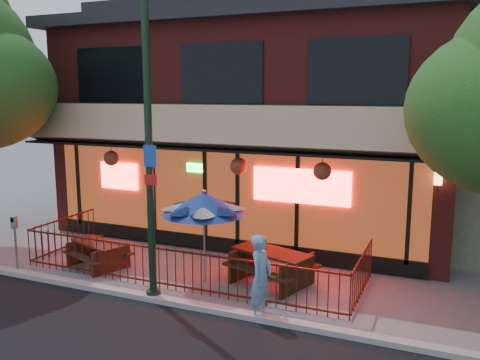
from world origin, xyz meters
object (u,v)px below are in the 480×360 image
object	(u,v)px
picnic_table_left	(98,251)
patio_umbrella	(204,203)
street_light	(149,157)
picnic_table_right	(272,262)
pedestrian	(261,277)
parking_meter_near	(15,235)

from	to	relation	value
picnic_table_left	patio_umbrella	world-z (taller)	patio_umbrella
street_light	picnic_table_right	bearing A→B (deg)	41.81
picnic_table_right	pedestrian	bearing A→B (deg)	-77.19
street_light	pedestrian	xyz separation A→B (m)	(2.51, 0.05, -2.29)
street_light	picnic_table_right	distance (m)	3.84
picnic_table_right	parking_meter_near	world-z (taller)	parking_meter_near
pedestrian	parking_meter_near	world-z (taller)	pedestrian
parking_meter_near	picnic_table_right	bearing A→B (deg)	17.08
street_light	patio_umbrella	xyz separation A→B (m)	(0.60, 1.32, -1.20)
patio_umbrella	picnic_table_right	bearing A→B (deg)	20.50
street_light	pedestrian	size ratio (longest dim) A/B	4.06
picnic_table_left	picnic_table_right	distance (m)	4.61
street_light	parking_meter_near	size ratio (longest dim) A/B	4.71
picnic_table_left	picnic_table_right	xyz separation A→B (m)	(4.56, 0.66, 0.10)
parking_meter_near	street_light	bearing A→B (deg)	-0.04
parking_meter_near	picnic_table_left	bearing A→B (deg)	38.29
patio_umbrella	parking_meter_near	world-z (taller)	patio_umbrella
picnic_table_right	patio_umbrella	distance (m)	2.14
street_light	patio_umbrella	size ratio (longest dim) A/B	3.07
patio_umbrella	pedestrian	xyz separation A→B (m)	(1.92, -1.26, -1.08)
picnic_table_left	parking_meter_near	distance (m)	2.04
street_light	pedestrian	bearing A→B (deg)	1.21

